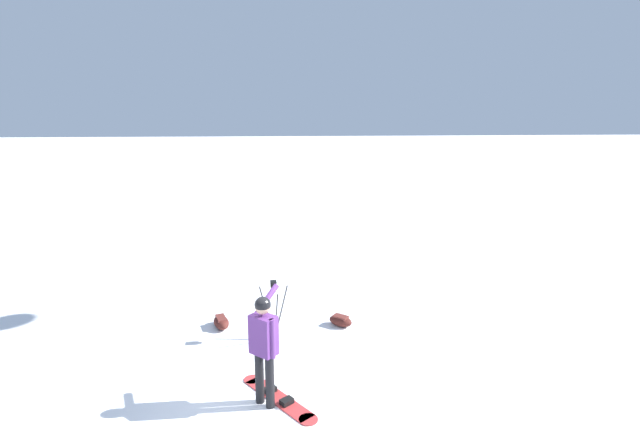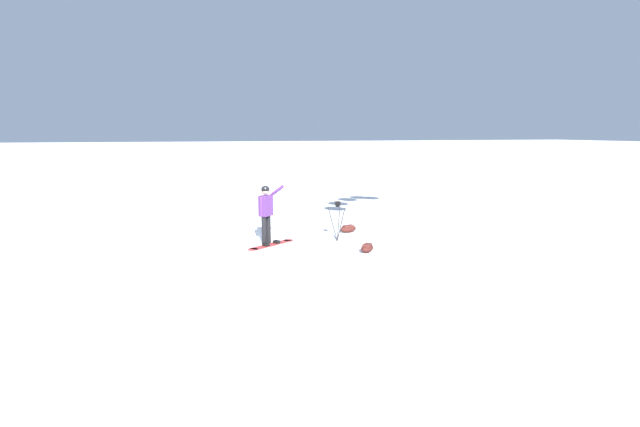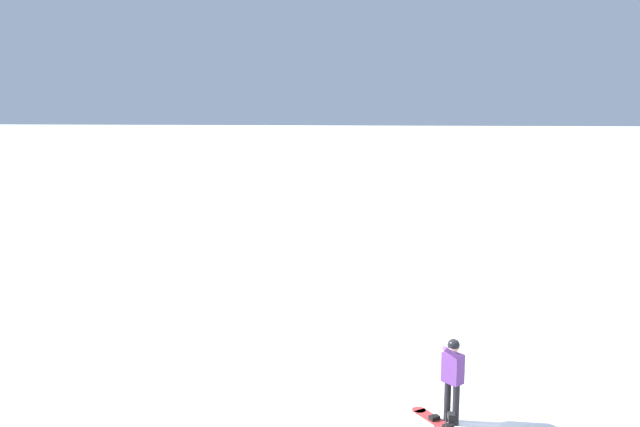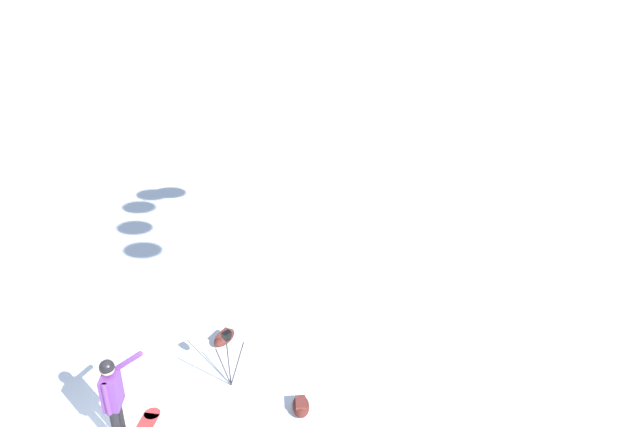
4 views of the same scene
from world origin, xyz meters
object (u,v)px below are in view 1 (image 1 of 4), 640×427
at_px(snowboard, 278,397).
at_px(camera_tripod, 274,298).
at_px(snowboarder, 264,339).
at_px(gear_bag_large, 341,320).
at_px(gear_bag_small, 221,322).

height_order(snowboard, camera_tripod, camera_tripod).
bearing_deg(snowboarder, gear_bag_large, -123.78).
relative_size(snowboarder, gear_bag_small, 2.78).
bearing_deg(snowboard, gear_bag_large, -121.62).
bearing_deg(gear_bag_small, gear_bag_large, 172.79).
xyz_separation_m(snowboarder, snowboard, (-0.21, -0.11, -1.08)).
height_order(snowboarder, gear_bag_large, snowboarder).
bearing_deg(gear_bag_small, camera_tripod, 146.04).
bearing_deg(gear_bag_large, camera_tripod, 16.11).
distance_m(snowboarder, snowboard, 1.11).
bearing_deg(snowboarder, gear_bag_small, -74.12).
xyz_separation_m(gear_bag_large, camera_tripod, (1.46, 0.42, 0.78)).
bearing_deg(gear_bag_large, gear_bag_small, -7.21).
xyz_separation_m(camera_tripod, gear_bag_small, (1.11, -0.75, -0.78)).
height_order(snowboarder, snowboard, snowboarder).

